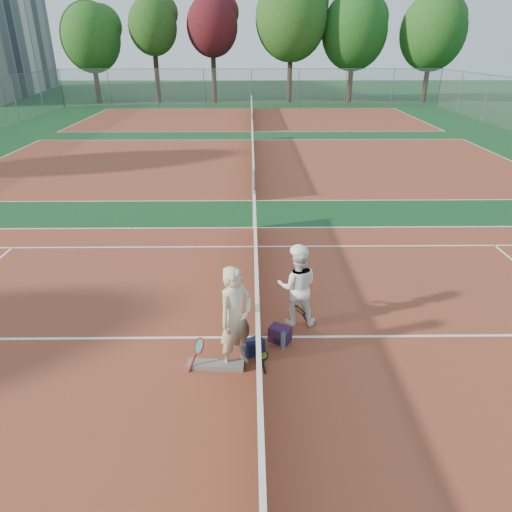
# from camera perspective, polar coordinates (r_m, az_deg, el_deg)

# --- Properties ---
(ground) EXTENTS (130.00, 130.00, 0.00)m
(ground) POSITION_cam_1_polar(r_m,az_deg,el_deg) (8.47, 0.11, -10.14)
(ground) COLOR #103D1C
(ground) RESTS_ON ground
(court_main) EXTENTS (23.77, 10.97, 0.01)m
(court_main) POSITION_cam_1_polar(r_m,az_deg,el_deg) (8.47, 0.11, -10.12)
(court_main) COLOR brown
(court_main) RESTS_ON ground
(court_far_a) EXTENTS (23.77, 10.97, 0.01)m
(court_far_a) POSITION_cam_1_polar(r_m,az_deg,el_deg) (21.00, -0.41, 11.57)
(court_far_a) COLOR brown
(court_far_a) RESTS_ON ground
(court_far_b) EXTENTS (23.77, 10.97, 0.01)m
(court_far_b) POSITION_cam_1_polar(r_m,az_deg,el_deg) (34.28, -0.54, 16.81)
(court_far_b) COLOR brown
(court_far_b) RESTS_ON ground
(net_main) EXTENTS (0.10, 10.98, 1.02)m
(net_main) POSITION_cam_1_polar(r_m,az_deg,el_deg) (8.19, 0.11, -7.22)
(net_main) COLOR black
(net_main) RESTS_ON ground
(net_far_a) EXTENTS (0.10, 10.98, 1.02)m
(net_far_a) POSITION_cam_1_polar(r_m,az_deg,el_deg) (20.89, -0.41, 12.92)
(net_far_a) COLOR black
(net_far_a) RESTS_ON ground
(net_far_b) EXTENTS (0.10, 10.98, 1.02)m
(net_far_b) POSITION_cam_1_polar(r_m,az_deg,el_deg) (34.21, -0.54, 17.65)
(net_far_b) COLOR black
(net_far_b) RESTS_ON ground
(fence_back) EXTENTS (32.00, 0.06, 3.00)m
(fence_back) POSITION_cam_1_polar(r_m,az_deg,el_deg) (41.07, -0.59, 20.27)
(fence_back) COLOR slate
(fence_back) RESTS_ON ground
(player_a) EXTENTS (0.77, 0.76, 1.79)m
(player_a) POSITION_cam_1_polar(r_m,az_deg,el_deg) (7.36, -2.56, -7.78)
(player_a) COLOR beige
(player_a) RESTS_ON ground
(player_b) EXTENTS (0.79, 0.64, 1.55)m
(player_b) POSITION_cam_1_polar(r_m,az_deg,el_deg) (8.53, 5.19, -3.84)
(player_b) COLOR white
(player_b) RESTS_ON ground
(racket_red) EXTENTS (0.39, 0.38, 0.55)m
(racket_red) POSITION_cam_1_polar(r_m,az_deg,el_deg) (7.68, -7.08, -12.02)
(racket_red) COLOR maroon
(racket_red) RESTS_ON ground
(racket_black_held) EXTENTS (0.44, 0.43, 0.52)m
(racket_black_held) POSITION_cam_1_polar(r_m,az_deg,el_deg) (8.60, 5.48, -7.61)
(racket_black_held) COLOR black
(racket_black_held) RESTS_ON ground
(racket_spare) EXTENTS (0.34, 0.63, 0.05)m
(racket_spare) POSITION_cam_1_polar(r_m,az_deg,el_deg) (8.01, 0.65, -12.29)
(racket_spare) COLOR black
(racket_spare) RESTS_ON ground
(sports_bag_navy) EXTENTS (0.40, 0.35, 0.26)m
(sports_bag_navy) POSITION_cam_1_polar(r_m,az_deg,el_deg) (8.03, -0.27, -11.24)
(sports_bag_navy) COLOR black
(sports_bag_navy) RESTS_ON ground
(sports_bag_purple) EXTENTS (0.44, 0.40, 0.30)m
(sports_bag_purple) POSITION_cam_1_polar(r_m,az_deg,el_deg) (8.30, 3.02, -9.75)
(sports_bag_purple) COLOR #27112D
(sports_bag_purple) RESTS_ON ground
(net_cover_canvas) EXTENTS (0.95, 0.28, 0.10)m
(net_cover_canvas) POSITION_cam_1_polar(r_m,az_deg,el_deg) (7.79, -5.06, -13.43)
(net_cover_canvas) COLOR slate
(net_cover_canvas) RESTS_ON ground
(water_bottle) EXTENTS (0.09, 0.09, 0.30)m
(water_bottle) POSITION_cam_1_polar(r_m,az_deg,el_deg) (8.14, 3.41, -10.56)
(water_bottle) COLOR #C9E8FF
(water_bottle) RESTS_ON ground
(tree_back_0) EXTENTS (5.04, 5.04, 8.28)m
(tree_back_0) POSITION_cam_1_polar(r_m,az_deg,el_deg) (46.02, -19.96, 24.26)
(tree_back_0) COLOR #382314
(tree_back_0) RESTS_ON ground
(tree_back_1) EXTENTS (4.16, 4.16, 8.66)m
(tree_back_1) POSITION_cam_1_polar(r_m,az_deg,el_deg) (44.78, -12.77, 26.17)
(tree_back_1) COLOR #382314
(tree_back_1) RESTS_ON ground
(tree_back_maroon) EXTENTS (4.42, 4.42, 8.83)m
(tree_back_maroon) POSITION_cam_1_polar(r_m,az_deg,el_deg) (44.24, -5.50, 26.66)
(tree_back_maroon) COLOR #382314
(tree_back_maroon) RESTS_ON ground
(tree_back_3) EXTENTS (6.17, 6.17, 10.45)m
(tree_back_3) POSITION_cam_1_polar(r_m,az_deg,el_deg) (44.17, 4.44, 27.53)
(tree_back_3) COLOR #382314
(tree_back_3) RESTS_ON ground
(tree_back_4) EXTENTS (5.69, 5.69, 9.17)m
(tree_back_4) POSITION_cam_1_polar(r_m,az_deg,el_deg) (45.11, 12.19, 25.76)
(tree_back_4) COLOR #382314
(tree_back_4) RESTS_ON ground
(tree_back_5) EXTENTS (5.61, 5.61, 9.06)m
(tree_back_5) POSITION_cam_1_polar(r_m,az_deg,el_deg) (46.53, 21.26, 24.64)
(tree_back_5) COLOR #382314
(tree_back_5) RESTS_ON ground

